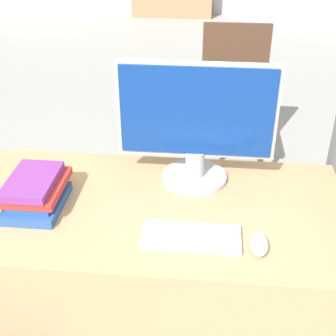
# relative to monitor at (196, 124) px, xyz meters

# --- Properties ---
(desk) EXTENTS (1.43, 0.71, 0.73)m
(desk) POSITION_rel_monitor_xyz_m (-0.16, -0.19, -0.60)
(desk) COLOR tan
(desk) RESTS_ON ground_plane
(monitor) EXTENTS (0.58, 0.25, 0.47)m
(monitor) POSITION_rel_monitor_xyz_m (0.00, 0.00, 0.00)
(monitor) COLOR #B7B7BC
(monitor) RESTS_ON desk
(keyboard) EXTENTS (0.32, 0.14, 0.02)m
(keyboard) POSITION_rel_monitor_xyz_m (0.01, -0.36, -0.23)
(keyboard) COLOR silver
(keyboard) RESTS_ON desk
(mouse) EXTENTS (0.06, 0.11, 0.04)m
(mouse) POSITION_rel_monitor_xyz_m (0.22, -0.39, -0.22)
(mouse) COLOR white
(mouse) RESTS_ON desk
(book_stack) EXTENTS (0.20, 0.27, 0.11)m
(book_stack) POSITION_rel_monitor_xyz_m (-0.55, -0.23, -0.18)
(book_stack) COLOR #285199
(book_stack) RESTS_ON desk
(far_chair) EXTENTS (0.44, 0.44, 0.96)m
(far_chair) POSITION_rel_monitor_xyz_m (0.20, 1.41, -0.44)
(far_chair) COLOR #4C3323
(far_chair) RESTS_ON ground_plane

